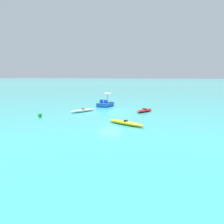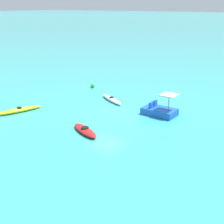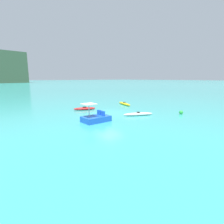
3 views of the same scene
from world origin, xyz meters
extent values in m
plane|color=#38ADA8|center=(0.00, 0.00, 0.00)|extent=(600.00, 600.00, 0.00)
ellipsoid|color=red|center=(-0.85, 3.76, 0.16)|extent=(2.72, 1.79, 0.32)
cylinder|color=black|center=(-0.85, 3.76, 0.35)|extent=(0.64, 0.64, 0.05)
ellipsoid|color=yellow|center=(5.72, 3.45, 0.16)|extent=(1.71, 3.46, 0.32)
cylinder|color=black|center=(5.72, 3.45, 0.35)|extent=(0.47, 0.47, 0.05)
ellipsoid|color=white|center=(1.49, -2.72, 0.16)|extent=(3.03, 2.01, 0.32)
cylinder|color=black|center=(1.49, -2.72, 0.35)|extent=(0.48, 0.48, 0.05)
cube|color=blue|center=(-3.30, -1.90, 0.25)|extent=(2.46, 1.59, 0.50)
cube|color=blue|center=(-2.76, -2.22, 0.72)|extent=(0.18, 0.45, 0.44)
cube|color=blue|center=(-2.74, -1.62, 0.72)|extent=(0.18, 0.45, 0.44)
cylinder|color=#B2B2B7|center=(-4.00, -1.87, 1.05)|extent=(0.08, 0.08, 1.10)
cube|color=silver|center=(-4.00, -1.87, 1.64)|extent=(1.14, 1.14, 0.08)
sphere|color=green|center=(5.48, -5.29, 0.20)|extent=(0.40, 0.40, 0.40)
camera|label=1|loc=(21.33, 7.83, 3.96)|focal=32.41mm
camera|label=2|loc=(-12.26, 17.58, 7.72)|focal=49.03mm
camera|label=3|loc=(-12.29, -14.21, 3.81)|focal=28.20mm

